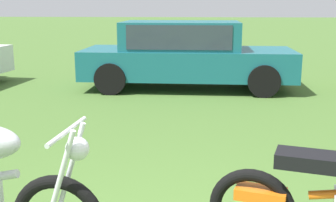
{
  "coord_description": "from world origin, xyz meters",
  "views": [
    {
      "loc": [
        0.2,
        -2.37,
        1.79
      ],
      "look_at": [
        -0.13,
        2.31,
        0.74
      ],
      "focal_mm": 46.49,
      "sensor_mm": 36.0,
      "label": 1
    }
  ],
  "objects": [
    {
      "name": "car_teal",
      "position": [
        -0.09,
        6.92,
        0.8
      ],
      "size": [
        4.46,
        1.85,
        1.43
      ],
      "rotation": [
        0.0,
        0.0,
        -0.01
      ],
      "color": "#19606B",
      "rests_on": "ground"
    }
  ]
}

